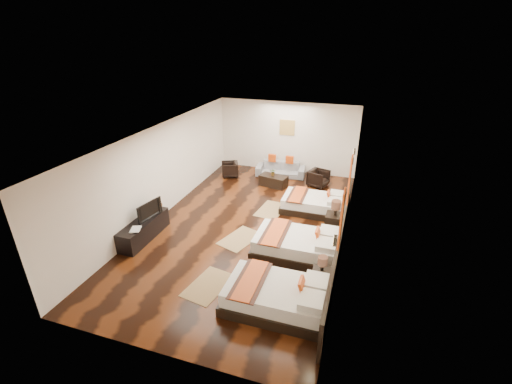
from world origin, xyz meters
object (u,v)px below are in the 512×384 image
(tv, at_px, (147,209))
(coffee_table, at_px, (273,181))
(book, at_px, (131,230))
(table_plant, at_px, (273,172))
(tv_console, at_px, (144,229))
(armchair_left, at_px, (230,169))
(nightstand_a, at_px, (321,276))
(figurine, at_px, (157,204))
(bed_near, at_px, (278,296))
(nightstand_b, at_px, (334,221))
(bed_mid, at_px, (298,245))
(bed_far, at_px, (314,204))
(sofa, at_px, (281,169))
(armchair_right, at_px, (318,178))

(tv, relative_size, coffee_table, 0.86)
(book, relative_size, coffee_table, 0.34)
(coffee_table, distance_m, table_plant, 0.33)
(book, bearing_deg, tv_console, 90.00)
(tv_console, relative_size, armchair_left, 2.82)
(nightstand_a, relative_size, figurine, 2.47)
(bed_near, relative_size, nightstand_a, 2.72)
(nightstand_b, relative_size, figurine, 3.04)
(bed_mid, xyz_separation_m, book, (-4.20, -1.07, 0.28))
(bed_near, relative_size, coffee_table, 2.17)
(tv, bearing_deg, bed_far, -44.42)
(bed_mid, bearing_deg, book, -165.74)
(bed_far, relative_size, sofa, 1.04)
(nightstand_a, height_order, table_plant, nightstand_a)
(armchair_left, bearing_deg, table_plant, 55.14)
(nightstand_b, bearing_deg, tv, -160.35)
(tv, bearing_deg, nightstand_a, -87.54)
(tv_console, xyz_separation_m, armchair_left, (0.55, 4.96, 0.02))
(bed_mid, relative_size, nightstand_b, 2.23)
(nightstand_b, relative_size, armchair_left, 1.54)
(armchair_left, bearing_deg, nightstand_a, 14.17)
(nightstand_a, height_order, armchair_right, nightstand_a)
(bed_near, xyz_separation_m, nightstand_a, (0.75, 0.92, -0.00))
(bed_near, distance_m, armchair_left, 7.38)
(nightstand_a, relative_size, armchair_right, 1.18)
(figurine, xyz_separation_m, armchair_right, (4.01, 4.35, -0.40))
(tv_console, xyz_separation_m, table_plant, (2.41, 4.62, 0.25))
(sofa, distance_m, armchair_right, 1.67)
(sofa, bearing_deg, bed_mid, -77.20)
(nightstand_a, height_order, coffee_table, nightstand_a)
(bed_mid, height_order, armchair_left, bed_mid)
(bed_near, height_order, tv, tv)
(nightstand_a, height_order, tv, tv)
(nightstand_a, xyz_separation_m, figurine, (-4.95, 1.26, 0.43))
(figurine, distance_m, armchair_left, 4.29)
(sofa, height_order, table_plant, table_plant)
(bed_near, relative_size, tv_console, 1.21)
(bed_mid, height_order, armchair_right, bed_mid)
(figurine, bearing_deg, book, -90.00)
(bed_mid, height_order, figurine, figurine)
(armchair_right, bearing_deg, figurine, 156.04)
(bed_far, distance_m, armchair_right, 2.03)
(tv, relative_size, sofa, 0.45)
(bed_near, distance_m, tv, 4.50)
(bed_far, xyz_separation_m, coffee_table, (-1.76, 1.52, -0.06))
(nightstand_a, bearing_deg, coffee_table, 116.14)
(armchair_left, bearing_deg, sofa, 85.13)
(bed_mid, relative_size, tv, 2.54)
(nightstand_a, xyz_separation_m, tv_console, (-4.95, 0.53, -0.01))
(armchair_left, bearing_deg, bed_near, 5.12)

